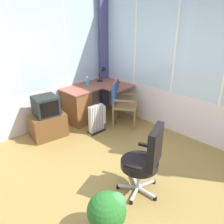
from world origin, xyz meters
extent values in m
cube|color=olive|center=(0.00, 0.00, -0.03)|extent=(5.27, 5.70, 0.06)
cube|color=silver|center=(0.00, 2.38, 0.40)|extent=(4.27, 0.06, 0.81)
cube|color=silver|center=(0.00, 2.38, 1.67)|extent=(4.18, 0.06, 1.72)
cube|color=white|center=(0.00, 2.38, 1.67)|extent=(0.04, 0.07, 1.72)
cube|color=white|center=(1.07, 2.38, 1.67)|extent=(0.04, 0.07, 1.72)
cube|color=silver|center=(2.16, 0.00, 0.40)|extent=(0.06, 4.70, 0.81)
cube|color=silver|center=(2.16, 0.00, 1.67)|extent=(0.06, 4.60, 1.72)
cube|color=white|center=(2.16, 0.47, 1.67)|extent=(0.07, 0.04, 1.72)
cube|color=white|center=(2.16, 1.41, 1.67)|extent=(0.07, 0.04, 1.72)
cube|color=#484A82|center=(2.03, 2.25, 1.30)|extent=(0.23, 0.09, 2.61)
cube|color=#955142|center=(1.44, 2.02, 0.73)|extent=(1.35, 0.62, 0.02)
cube|color=#955142|center=(1.80, 1.53, 0.73)|extent=(0.62, 0.36, 0.02)
cube|color=brown|center=(1.00, 2.02, 0.35)|extent=(0.40, 0.58, 0.71)
cylinder|color=#4C4C51|center=(1.54, 1.39, 0.36)|extent=(0.04, 0.04, 0.72)
cylinder|color=#4C4C51|center=(0.81, 2.29, 0.36)|extent=(0.04, 0.04, 0.72)
cylinder|color=black|center=(1.77, 2.13, 0.75)|extent=(0.13, 0.13, 0.02)
cylinder|color=black|center=(1.77, 2.13, 0.84)|extent=(0.02, 0.02, 0.16)
cylinder|color=black|center=(1.82, 2.10, 0.99)|extent=(0.04, 0.09, 0.14)
cone|color=black|center=(1.87, 2.06, 1.02)|extent=(0.12, 0.11, 0.12)
cube|color=black|center=(1.95, 1.75, 0.75)|extent=(0.09, 0.16, 0.02)
cylinder|color=#3DB4DD|center=(1.41, 2.12, 0.82)|extent=(0.06, 0.06, 0.16)
cone|color=white|center=(1.41, 2.12, 0.93)|extent=(0.06, 0.06, 0.06)
cylinder|color=olive|center=(1.60, 0.91, 0.21)|extent=(0.04, 0.04, 0.42)
cylinder|color=olive|center=(1.96, 1.15, 0.21)|extent=(0.04, 0.04, 0.42)
cylinder|color=olive|center=(1.35, 1.28, 0.21)|extent=(0.04, 0.04, 0.42)
cylinder|color=olive|center=(1.72, 1.52, 0.21)|extent=(0.04, 0.04, 0.42)
cube|color=olive|center=(1.66, 1.21, 0.44)|extent=(0.67, 0.67, 0.04)
cube|color=olive|center=(1.54, 1.40, 0.71)|extent=(0.38, 0.27, 0.49)
cube|color=#314D93|center=(1.54, 1.40, 0.73)|extent=(0.41, 0.30, 0.41)
cube|color=olive|center=(1.48, 1.09, 0.62)|extent=(0.27, 0.38, 0.03)
cube|color=olive|center=(1.84, 1.34, 0.62)|extent=(0.27, 0.38, 0.03)
cube|color=#B7B7BF|center=(0.17, -0.31, 0.04)|extent=(0.27, 0.13, 0.02)
cylinder|color=black|center=(0.04, -0.36, 0.02)|extent=(0.05, 0.05, 0.05)
cube|color=#B7B7BF|center=(0.31, -0.40, 0.04)|extent=(0.05, 0.28, 0.02)
cylinder|color=black|center=(0.32, -0.54, 0.02)|extent=(0.05, 0.05, 0.05)
cube|color=#B7B7BF|center=(0.44, -0.30, 0.04)|extent=(0.28, 0.11, 0.02)
cylinder|color=black|center=(0.58, -0.34, 0.02)|extent=(0.05, 0.05, 0.05)
cube|color=#B7B7BF|center=(0.38, -0.15, 0.04)|extent=(0.18, 0.25, 0.02)
cylinder|color=black|center=(0.46, -0.03, 0.02)|extent=(0.05, 0.05, 0.05)
cube|color=#B7B7BF|center=(0.22, -0.15, 0.04)|extent=(0.20, 0.24, 0.02)
cylinder|color=black|center=(0.13, -0.04, 0.02)|extent=(0.05, 0.05, 0.05)
cylinder|color=#B7B7BF|center=(0.31, -0.26, 0.23)|extent=(0.05, 0.05, 0.34)
cylinder|color=black|center=(0.31, -0.26, 0.44)|extent=(0.50, 0.50, 0.09)
cube|color=black|center=(0.37, -0.44, 0.75)|extent=(0.43, 0.23, 0.52)
cube|color=black|center=(0.56, -0.17, 0.57)|extent=(0.12, 0.22, 0.04)
cube|color=black|center=(0.05, -0.36, 0.57)|extent=(0.12, 0.22, 0.04)
cube|color=brown|center=(0.23, 1.92, 0.23)|extent=(0.70, 0.54, 0.46)
cube|color=black|center=(0.23, 1.92, 0.64)|extent=(0.48, 0.46, 0.36)
cube|color=black|center=(0.20, 1.72, 0.64)|extent=(0.34, 0.06, 0.28)
cube|color=#262628|center=(0.37, 1.90, 0.50)|extent=(0.29, 0.26, 0.07)
cube|color=silver|center=(0.86, 1.40, 0.30)|extent=(0.02, 0.10, 0.55)
cube|color=silver|center=(0.90, 1.40, 0.30)|extent=(0.02, 0.10, 0.55)
cube|color=silver|center=(0.94, 1.40, 0.30)|extent=(0.02, 0.10, 0.55)
cube|color=silver|center=(0.98, 1.40, 0.30)|extent=(0.02, 0.10, 0.55)
cube|color=silver|center=(1.02, 1.40, 0.30)|extent=(0.02, 0.10, 0.55)
cube|color=silver|center=(1.07, 1.40, 0.30)|extent=(0.02, 0.10, 0.55)
cube|color=silver|center=(1.11, 1.39, 0.30)|extent=(0.02, 0.10, 0.55)
cube|color=silver|center=(1.15, 1.39, 0.30)|extent=(0.02, 0.10, 0.55)
cube|color=black|center=(1.00, 1.33, 0.01)|extent=(0.35, 0.04, 0.03)
cube|color=black|center=(1.00, 1.47, 0.01)|extent=(0.35, 0.04, 0.03)
cube|color=silver|center=(1.19, 1.39, 0.33)|extent=(0.05, 0.09, 0.38)
sphere|color=#256624|center=(-0.46, -0.44, 0.31)|extent=(0.43, 0.43, 0.43)
sphere|color=#3B7B41|center=(-0.38, -0.49, 0.40)|extent=(0.24, 0.24, 0.24)
camera|label=1|loc=(-1.77, -1.85, 2.35)|focal=38.35mm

